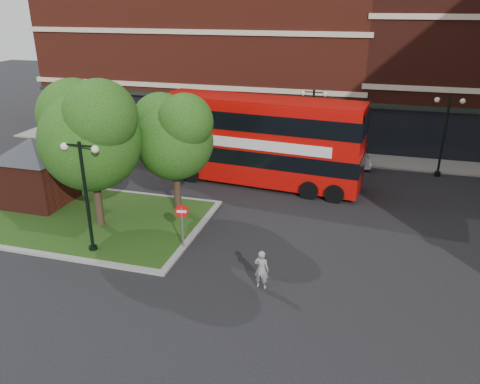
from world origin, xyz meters
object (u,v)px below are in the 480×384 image
(bus, at_px, (261,136))
(car_white, at_px, (336,157))
(car_silver, at_px, (237,149))
(woman, at_px, (262,269))

(bus, bearing_deg, car_white, 50.75)
(bus, height_order, car_white, bus)
(car_white, bearing_deg, car_silver, 82.91)
(bus, distance_m, car_white, 6.24)
(woman, relative_size, car_silver, 0.38)
(bus, distance_m, car_silver, 5.41)
(woman, xyz_separation_m, car_silver, (-5.28, 14.95, -0.08))
(woman, height_order, car_white, woman)
(bus, bearing_deg, car_silver, 128.57)
(car_silver, bearing_deg, bus, -141.81)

